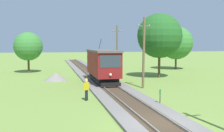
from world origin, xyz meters
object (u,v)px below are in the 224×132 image
at_px(trackside_signal_marker, 160,96).
at_px(tree_left_far, 160,36).
at_px(red_tram, 103,64).
at_px(gravel_pile, 56,77).
at_px(tree_right_near, 28,46).
at_px(utility_pole_mid, 117,50).
at_px(utility_pole_near_tram, 144,52).
at_px(track_worker, 86,88).
at_px(tree_left_near, 176,43).

distance_m(trackside_signal_marker, tree_left_far, 17.14).
bearing_deg(red_tram, gravel_pile, 144.76).
bearing_deg(tree_right_near, utility_pole_mid, -28.46).
relative_size(red_tram, utility_pole_near_tram, 1.19).
bearing_deg(utility_pole_near_tram, tree_right_near, 125.02).
bearing_deg(utility_pole_mid, utility_pole_near_tram, -90.00).
height_order(trackside_signal_marker, gravel_pile, trackside_signal_marker).
height_order(utility_pole_mid, trackside_signal_marker, utility_pole_mid).
relative_size(utility_pole_near_tram, trackside_signal_marker, 6.07).
height_order(utility_pole_mid, track_worker, utility_pole_mid).
bearing_deg(track_worker, tree_right_near, -32.54).
bearing_deg(tree_left_near, tree_left_far, -126.04).
bearing_deg(tree_left_near, trackside_signal_marker, -118.44).
height_order(utility_pole_near_tram, tree_left_near, tree_left_near).
xyz_separation_m(red_tram, utility_pole_mid, (3.37, 6.85, 1.45)).
xyz_separation_m(gravel_pile, tree_left_near, (21.01, 10.18, 4.18)).
xyz_separation_m(utility_pole_near_tram, tree_right_near, (-12.54, 17.90, 0.43)).
bearing_deg(tree_left_far, red_tram, -156.98).
height_order(utility_pole_near_tram, gravel_pile, utility_pole_near_tram).
distance_m(tree_left_near, tree_right_near, 25.01).
bearing_deg(gravel_pile, utility_pole_near_tram, -42.79).
bearing_deg(utility_pole_mid, tree_right_near, 151.54).
height_order(red_tram, utility_pole_mid, utility_pole_mid).
xyz_separation_m(utility_pole_mid, trackside_signal_marker, (-1.33, -18.47, -2.97)).
bearing_deg(tree_left_far, gravel_pile, 179.49).
relative_size(utility_pole_mid, track_worker, 3.97).
bearing_deg(utility_pole_mid, red_tram, -116.19).
distance_m(utility_pole_near_tram, utility_pole_mid, 11.10).
bearing_deg(trackside_signal_marker, tree_right_near, 113.93).
bearing_deg(tree_right_near, gravel_pile, -68.21).
distance_m(utility_pole_near_tram, tree_right_near, 21.86).
xyz_separation_m(trackside_signal_marker, tree_right_near, (-11.21, 25.27, 3.44)).
bearing_deg(tree_right_near, tree_left_near, 0.45).
xyz_separation_m(trackside_signal_marker, gravel_pile, (-7.22, 15.29, -0.18)).
height_order(red_tram, gravel_pile, red_tram).
xyz_separation_m(trackside_signal_marker, track_worker, (-5.06, 2.82, 0.32)).
relative_size(utility_pole_mid, tree_left_near, 0.93).
distance_m(red_tram, track_worker, 9.38).
height_order(tree_left_near, tree_left_far, tree_left_far).
bearing_deg(track_worker, trackside_signal_marker, -167.06).
distance_m(red_tram, tree_left_far, 9.67).
relative_size(tree_right_near, tree_left_far, 0.74).
relative_size(red_tram, tree_right_near, 1.35).
xyz_separation_m(red_tram, tree_left_near, (15.83, 13.84, 2.47)).
relative_size(gravel_pile, tree_left_near, 0.39).
distance_m(red_tram, utility_pole_near_tram, 5.62).
bearing_deg(utility_pole_mid, trackside_signal_marker, -94.12).
height_order(utility_pole_mid, tree_left_far, tree_left_far).
bearing_deg(tree_left_near, utility_pole_near_tram, -124.56).
height_order(track_worker, tree_left_near, tree_left_near).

